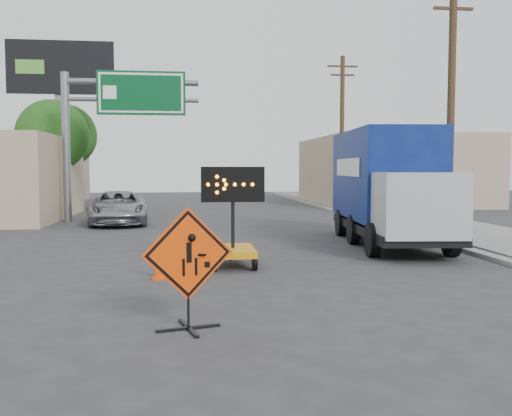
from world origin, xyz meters
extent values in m
plane|color=#2D2D30|center=(0.00, 0.00, 0.00)|extent=(100.00, 100.00, 0.00)
cube|color=gray|center=(7.20, 15.00, 0.06)|extent=(0.40, 60.00, 0.12)
cube|color=gray|center=(9.50, 15.00, 0.07)|extent=(4.00, 60.00, 0.15)
cube|color=tan|center=(13.00, 30.00, 2.30)|extent=(10.00, 14.00, 4.60)
cylinder|color=slate|center=(-6.50, 18.00, 3.40)|extent=(0.36, 0.36, 6.80)
cylinder|color=slate|center=(-3.50, 18.00, 6.40)|extent=(6.00, 0.28, 0.28)
cylinder|color=slate|center=(-3.50, 18.00, 5.60)|extent=(6.00, 0.20, 0.20)
cube|color=#05441F|center=(-3.10, 17.88, 5.90)|extent=(4.00, 0.10, 2.00)
cube|color=silver|center=(-3.10, 17.81, 5.90)|extent=(3.80, 0.01, 1.80)
cylinder|color=slate|center=(-8.50, 26.00, 4.50)|extent=(0.44, 0.44, 9.00)
cube|color=silver|center=(-8.30, 25.85, 8.30)|extent=(6.00, 0.25, 3.00)
cube|color=black|center=(-8.30, 25.70, 8.30)|extent=(6.10, 0.04, 3.10)
cylinder|color=#4C3820|center=(8.00, 10.00, 4.50)|extent=(0.26, 0.26, 9.00)
cube|color=#4C3820|center=(8.00, 10.00, 7.90)|extent=(1.40, 0.10, 0.10)
cylinder|color=#4C3820|center=(8.00, 24.00, 4.50)|extent=(0.26, 0.26, 9.00)
cube|color=#4C3820|center=(8.00, 24.00, 8.40)|extent=(1.80, 0.10, 0.10)
cube|color=#4C3820|center=(8.00, 24.00, 7.90)|extent=(1.40, 0.10, 0.10)
cylinder|color=#4C3820|center=(-8.00, 22.00, 1.62)|extent=(0.28, 0.28, 3.25)
sphere|color=#154914|center=(-8.00, 22.00, 4.18)|extent=(3.71, 3.71, 3.71)
cylinder|color=#4C3820|center=(-9.00, 30.00, 1.79)|extent=(0.28, 0.28, 3.58)
sphere|color=#154914|center=(-9.00, 30.00, 4.61)|extent=(4.10, 4.10, 4.10)
cube|color=black|center=(-1.03, -0.17, 0.02)|extent=(0.99, 0.32, 0.04)
cube|color=black|center=(-1.03, -0.17, 0.02)|extent=(0.32, 0.99, 0.04)
cylinder|color=black|center=(-1.03, -0.17, 0.39)|extent=(0.04, 0.04, 0.79)
cube|color=#EC4004|center=(-1.03, -0.17, 1.18)|extent=(1.39, 0.39, 1.43)
cube|color=black|center=(-1.03, -0.17, 1.18)|extent=(1.29, 0.34, 1.33)
cube|color=orange|center=(0.09, 5.37, 0.40)|extent=(1.07, 1.77, 0.16)
cylinder|color=black|center=(0.09, 5.37, 1.41)|extent=(0.09, 0.09, 1.94)
cube|color=black|center=(0.09, 5.37, 2.08)|extent=(1.59, 0.10, 0.88)
imported|color=#A3A4AA|center=(-4.10, 16.91, 0.73)|extent=(2.93, 5.47, 1.46)
cube|color=black|center=(5.41, 8.81, 0.58)|extent=(3.01, 7.89, 0.29)
cube|color=#071058|center=(5.41, 9.58, 2.27)|extent=(2.94, 6.17, 2.89)
cube|color=#9EA0A5|center=(5.41, 5.72, 1.50)|extent=(2.37, 1.93, 1.74)
cube|color=#EC4004|center=(-0.87, 3.84, 0.02)|extent=(0.46, 0.46, 0.03)
cone|color=#EC4004|center=(-0.87, 3.84, 0.39)|extent=(0.30, 0.30, 0.72)
cylinder|color=silver|center=(-0.87, 3.84, 0.47)|extent=(0.24, 0.24, 0.11)
cube|color=#EC4004|center=(-1.66, 3.94, 0.02)|extent=(0.43, 0.43, 0.03)
cone|color=#EC4004|center=(-1.66, 3.94, 0.37)|extent=(0.28, 0.28, 0.69)
cylinder|color=silver|center=(-1.66, 3.94, 0.45)|extent=(0.23, 0.23, 0.10)
cube|color=#EC4004|center=(-0.40, 7.67, 0.01)|extent=(0.41, 0.41, 0.03)
cone|color=#EC4004|center=(-0.40, 7.67, 0.34)|extent=(0.26, 0.26, 0.62)
cylinder|color=silver|center=(-0.40, 7.67, 0.41)|extent=(0.21, 0.21, 0.09)
camera|label=1|loc=(-1.02, -8.86, 2.49)|focal=40.00mm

